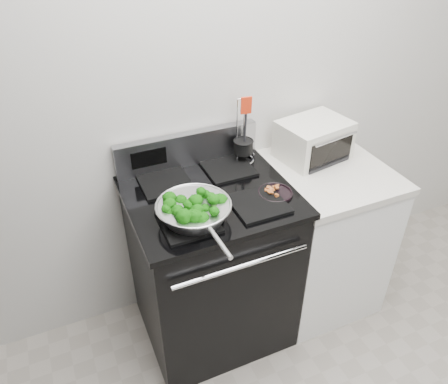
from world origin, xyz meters
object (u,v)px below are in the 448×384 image
bacon_plate (275,191)px  toaster_oven (313,140)px  skillet (194,210)px  utensil_holder (243,150)px  gas_range (211,264)px

bacon_plate → toaster_oven: 0.48m
skillet → bacon_plate: size_ratio=3.18×
bacon_plate → utensil_holder: 0.35m
utensil_holder → toaster_oven: size_ratio=0.91×
skillet → utensil_holder: (0.42, 0.37, 0.01)m
gas_range → toaster_oven: 0.87m
skillet → toaster_oven: (0.81, 0.31, 0.02)m
skillet → utensil_holder: size_ratio=1.44×
skillet → toaster_oven: bearing=18.8°
utensil_holder → toaster_oven: 0.40m
bacon_plate → skillet: bearing=-176.1°
bacon_plate → utensil_holder: utensil_holder is taller
gas_range → skillet: 0.56m
gas_range → bacon_plate: (0.28, -0.13, 0.48)m
gas_range → toaster_oven: gas_range is taller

